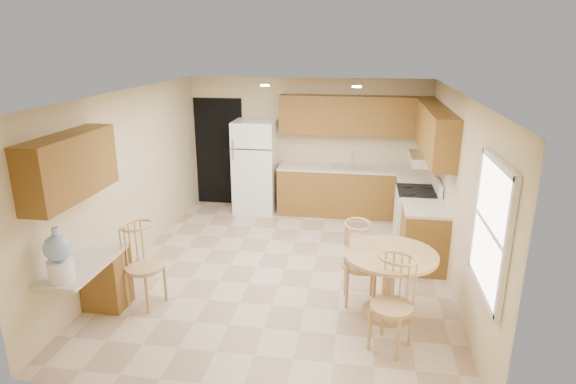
% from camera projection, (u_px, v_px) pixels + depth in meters
% --- Properties ---
extents(floor, '(5.50, 5.50, 0.00)m').
position_uv_depth(floor, '(285.00, 269.00, 6.93)').
color(floor, '#C5AB8F').
rests_on(floor, ground).
extents(ceiling, '(4.50, 5.50, 0.02)m').
position_uv_depth(ceiling, '(285.00, 93.00, 6.18)').
color(ceiling, white).
rests_on(ceiling, wall_back).
extents(wall_back, '(4.50, 0.02, 2.50)m').
position_uv_depth(wall_back, '(308.00, 145.00, 9.15)').
color(wall_back, beige).
rests_on(wall_back, floor).
extents(wall_front, '(4.50, 0.02, 2.50)m').
position_uv_depth(wall_front, '(231.00, 281.00, 3.97)').
color(wall_front, beige).
rests_on(wall_front, floor).
extents(wall_left, '(0.02, 5.50, 2.50)m').
position_uv_depth(wall_left, '(130.00, 179.00, 6.89)').
color(wall_left, beige).
rests_on(wall_left, floor).
extents(wall_right, '(0.02, 5.50, 2.50)m').
position_uv_depth(wall_right, '(456.00, 194.00, 6.23)').
color(wall_right, beige).
rests_on(wall_right, floor).
extents(doorway, '(0.90, 0.02, 2.10)m').
position_uv_depth(doorway, '(219.00, 152.00, 9.45)').
color(doorway, black).
rests_on(doorway, floor).
extents(base_cab_back, '(2.75, 0.60, 0.87)m').
position_uv_depth(base_cab_back, '(352.00, 192.00, 8.98)').
color(base_cab_back, brown).
rests_on(base_cab_back, floor).
extents(counter_back, '(2.75, 0.63, 0.04)m').
position_uv_depth(counter_back, '(353.00, 169.00, 8.84)').
color(counter_back, beige).
rests_on(counter_back, base_cab_back).
extents(base_cab_right_a, '(0.60, 0.59, 0.87)m').
position_uv_depth(base_cab_right_a, '(414.00, 205.00, 8.26)').
color(base_cab_right_a, brown).
rests_on(base_cab_right_a, floor).
extents(counter_right_a, '(0.63, 0.59, 0.04)m').
position_uv_depth(counter_right_a, '(416.00, 180.00, 8.13)').
color(counter_right_a, beige).
rests_on(counter_right_a, base_cab_right_a).
extents(base_cab_right_b, '(0.60, 0.80, 0.87)m').
position_uv_depth(base_cab_right_b, '(423.00, 238.00, 6.89)').
color(base_cab_right_b, brown).
rests_on(base_cab_right_b, floor).
extents(counter_right_b, '(0.63, 0.80, 0.04)m').
position_uv_depth(counter_right_b, '(426.00, 208.00, 6.76)').
color(counter_right_b, beige).
rests_on(counter_right_b, base_cab_right_b).
extents(upper_cab_back, '(2.75, 0.33, 0.70)m').
position_uv_depth(upper_cab_back, '(355.00, 115.00, 8.68)').
color(upper_cab_back, brown).
rests_on(upper_cab_back, wall_back).
extents(upper_cab_right, '(0.33, 2.42, 0.70)m').
position_uv_depth(upper_cab_right, '(435.00, 131.00, 7.21)').
color(upper_cab_right, brown).
rests_on(upper_cab_right, wall_right).
extents(upper_cab_left, '(0.33, 1.40, 0.70)m').
position_uv_depth(upper_cab_left, '(70.00, 166.00, 5.17)').
color(upper_cab_left, brown).
rests_on(upper_cab_left, wall_left).
extents(sink, '(0.78, 0.44, 0.01)m').
position_uv_depth(sink, '(352.00, 168.00, 8.84)').
color(sink, silver).
rests_on(sink, counter_back).
extents(range_hood, '(0.50, 0.76, 0.14)m').
position_uv_depth(range_hood, '(427.00, 159.00, 7.32)').
color(range_hood, silver).
rests_on(range_hood, upper_cab_right).
extents(desk_pedestal, '(0.48, 0.42, 0.72)m').
position_uv_depth(desk_pedestal, '(106.00, 279.00, 5.87)').
color(desk_pedestal, brown).
rests_on(desk_pedestal, floor).
extents(desk_top, '(0.50, 1.20, 0.04)m').
position_uv_depth(desk_top, '(85.00, 264.00, 5.40)').
color(desk_top, beige).
rests_on(desk_top, desk_pedestal).
extents(window, '(0.06, 1.12, 1.30)m').
position_uv_depth(window, '(492.00, 228.00, 4.41)').
color(window, white).
rests_on(window, wall_right).
extents(can_light_a, '(0.14, 0.14, 0.02)m').
position_uv_depth(can_light_a, '(265.00, 85.00, 7.39)').
color(can_light_a, white).
rests_on(can_light_a, ceiling).
extents(can_light_b, '(0.14, 0.14, 0.02)m').
position_uv_depth(can_light_b, '(357.00, 87.00, 7.18)').
color(can_light_b, white).
rests_on(can_light_b, ceiling).
extents(refrigerator, '(0.77, 0.75, 1.74)m').
position_uv_depth(refrigerator, '(256.00, 167.00, 9.07)').
color(refrigerator, white).
rests_on(refrigerator, floor).
extents(stove, '(0.65, 0.76, 1.09)m').
position_uv_depth(stove, '(416.00, 217.00, 7.62)').
color(stove, white).
rests_on(stove, floor).
extents(dining_table, '(1.09, 1.09, 0.81)m').
position_uv_depth(dining_table, '(389.00, 275.00, 5.62)').
color(dining_table, tan).
rests_on(dining_table, floor).
extents(chair_table_a, '(0.46, 0.60, 1.05)m').
position_uv_depth(chair_table_a, '(361.00, 259.00, 5.78)').
color(chair_table_a, tan).
rests_on(chair_table_a, floor).
extents(chair_table_b, '(0.45, 0.51, 1.02)m').
position_uv_depth(chair_table_b, '(393.00, 300.00, 4.89)').
color(chair_table_b, tan).
rests_on(chair_table_b, floor).
extents(chair_desk, '(0.46, 0.59, 1.04)m').
position_uv_depth(chair_desk, '(140.00, 261.00, 5.75)').
color(chair_desk, tan).
rests_on(chair_desk, floor).
extents(water_crock, '(0.28, 0.28, 0.58)m').
position_uv_depth(water_crock, '(59.00, 257.00, 4.92)').
color(water_crock, white).
rests_on(water_crock, desk_top).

